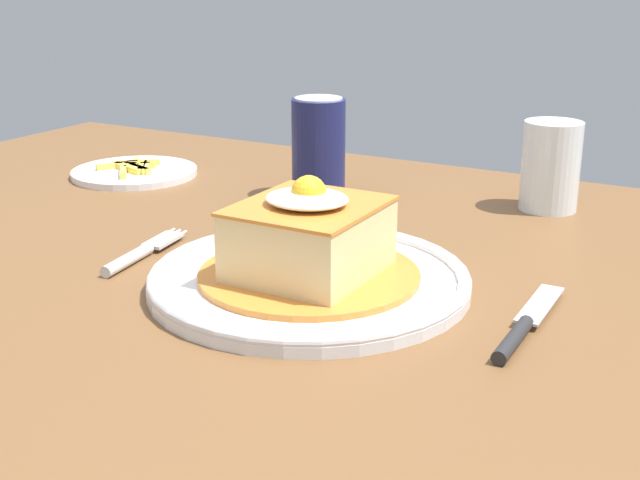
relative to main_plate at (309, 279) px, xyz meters
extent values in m
cube|color=brown|center=(-0.06, 0.05, -0.03)|extent=(1.40, 0.92, 0.04)
cylinder|color=brown|center=(-0.68, 0.43, -0.40)|extent=(0.07, 0.07, 0.70)
cylinder|color=white|center=(0.00, 0.00, 0.00)|extent=(0.29, 0.29, 0.01)
torus|color=white|center=(0.00, 0.00, 0.00)|extent=(0.29, 0.29, 0.01)
cylinder|color=orange|center=(0.00, 0.00, 0.00)|extent=(0.20, 0.20, 0.01)
cube|color=#E5C684|center=(0.00, 0.00, 0.04)|extent=(0.11, 0.13, 0.06)
cube|color=orange|center=(0.00, 0.00, 0.07)|extent=(0.12, 0.13, 0.00)
ellipsoid|color=white|center=(0.00, 0.00, 0.08)|extent=(0.07, 0.07, 0.01)
sphere|color=yellow|center=(0.00, 0.00, 0.08)|extent=(0.03, 0.03, 0.03)
cylinder|color=silver|center=(-0.18, -0.04, 0.00)|extent=(0.02, 0.08, 0.01)
cube|color=silver|center=(-0.19, 0.03, 0.00)|extent=(0.03, 0.05, 0.00)
cylinder|color=silver|center=(-0.19, 0.05, 0.00)|extent=(0.01, 0.03, 0.00)
cylinder|color=silver|center=(-0.20, 0.05, 0.00)|extent=(0.01, 0.03, 0.00)
cylinder|color=silver|center=(-0.20, 0.05, 0.00)|extent=(0.01, 0.03, 0.00)
cylinder|color=#262628|center=(0.20, -0.03, 0.00)|extent=(0.01, 0.08, 0.01)
cube|color=silver|center=(0.20, 0.05, 0.00)|extent=(0.02, 0.09, 0.00)
cylinder|color=#191E51|center=(-0.14, 0.27, 0.05)|extent=(0.07, 0.07, 0.12)
cylinder|color=silver|center=(-0.14, 0.27, 0.11)|extent=(0.06, 0.06, 0.00)
cylinder|color=silver|center=(0.12, 0.36, 0.02)|extent=(0.06, 0.06, 0.06)
cylinder|color=silver|center=(0.12, 0.36, 0.04)|extent=(0.07, 0.07, 0.10)
cylinder|color=white|center=(-0.42, 0.24, 0.00)|extent=(0.17, 0.17, 0.01)
cube|color=#EAC64C|center=(-0.40, 0.24, 0.00)|extent=(0.03, 0.05, 0.01)
cube|color=#EAC64C|center=(-0.41, 0.24, 0.00)|extent=(0.06, 0.02, 0.01)
cube|color=#EAC64C|center=(-0.41, 0.21, 0.00)|extent=(0.04, 0.04, 0.01)
cube|color=#EAC64C|center=(-0.41, 0.24, 0.00)|extent=(0.05, 0.03, 0.01)
cube|color=#EAC64C|center=(-0.43, 0.26, 0.00)|extent=(0.05, 0.05, 0.01)
cube|color=#EAC64C|center=(-0.42, 0.23, 0.00)|extent=(0.07, 0.03, 0.01)
cube|color=#EAC64C|center=(-0.42, 0.25, 0.00)|extent=(0.03, 0.04, 0.01)
cube|color=#EAC64C|center=(-0.44, 0.23, 0.00)|extent=(0.03, 0.05, 0.01)
cube|color=#EAC64C|center=(-0.40, 0.25, 0.00)|extent=(0.04, 0.05, 0.01)
cube|color=#EAC64C|center=(-0.42, 0.25, 0.00)|extent=(0.05, 0.03, 0.01)
camera|label=1|loc=(0.36, -0.61, 0.27)|focal=47.31mm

